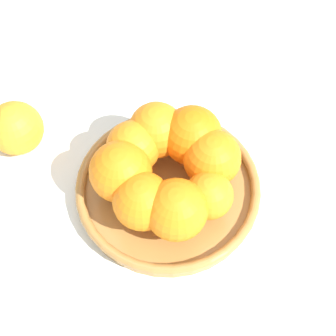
{
  "coord_description": "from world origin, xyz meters",
  "views": [
    {
      "loc": [
        0.22,
        -0.24,
        0.59
      ],
      "look_at": [
        0.0,
        0.0,
        0.07
      ],
      "focal_mm": 50.0,
      "sensor_mm": 36.0,
      "label": 1
    }
  ],
  "objects": [
    {
      "name": "ground_plane",
      "position": [
        0.0,
        0.0,
        0.0
      ],
      "size": [
        4.0,
        4.0,
        0.0
      ],
      "primitive_type": "plane",
      "color": "silver"
    },
    {
      "name": "fruit_bowl",
      "position": [
        0.0,
        0.0,
        0.01
      ],
      "size": [
        0.26,
        0.26,
        0.03
      ],
      "color": "#A57238",
      "rests_on": "ground_plane"
    },
    {
      "name": "orange_pile",
      "position": [
        -0.0,
        0.0,
        0.07
      ],
      "size": [
        0.19,
        0.2,
        0.08
      ],
      "color": "orange",
      "rests_on": "fruit_bowl"
    },
    {
      "name": "stray_orange",
      "position": [
        -0.22,
        -0.09,
        0.04
      ],
      "size": [
        0.08,
        0.08,
        0.08
      ],
      "primitive_type": "sphere",
      "color": "orange",
      "rests_on": "ground_plane"
    }
  ]
}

